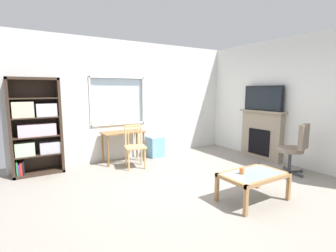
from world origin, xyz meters
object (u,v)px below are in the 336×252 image
sippy_cup (242,171)px  fireplace (262,134)px  office_chair (295,146)px  wooden_chair (135,146)px  plastic_drawer_unit (155,146)px  bookshelf (36,128)px  desk_under_window (123,136)px  coffee_table (253,177)px  tv (263,98)px

sippy_cup → fireplace: bearing=32.3°
fireplace → sippy_cup: size_ratio=12.99×
fireplace → office_chair: 1.20m
wooden_chair → plastic_drawer_unit: wooden_chair is taller
bookshelf → sippy_cup: bookshelf is taller
bookshelf → plastic_drawer_unit: size_ratio=3.80×
desk_under_window → coffee_table: desk_under_window is taller
tv → sippy_cup: 2.81m
wooden_chair → bookshelf: bearing=160.7°
tv → office_chair: tv is taller
plastic_drawer_unit → fireplace: bearing=-35.4°
bookshelf → coffee_table: bearing=-49.4°
desk_under_window → coffee_table: 3.07m
fireplace → wooden_chair: bearing=162.3°
wooden_chair → office_chair: (2.46, -2.04, 0.09)m
tv → coffee_table: (-2.06, -1.49, -1.08)m
bookshelf → plastic_drawer_unit: bookshelf is taller
fireplace → sippy_cup: 2.66m
plastic_drawer_unit → desk_under_window: bearing=-176.6°
plastic_drawer_unit → sippy_cup: size_ratio=5.47×
office_chair → sippy_cup: office_chair is taller
fireplace → coffee_table: size_ratio=1.20×
bookshelf → fireplace: bookshelf is taller
sippy_cup → tv: bearing=32.5°
wooden_chair → tv: bearing=-17.8°
wooden_chair → plastic_drawer_unit: bearing=35.4°
plastic_drawer_unit → tv: size_ratio=0.48×
tv → coffee_table: 2.76m
sippy_cup → plastic_drawer_unit: bearing=87.2°
desk_under_window → plastic_drawer_unit: desk_under_window is taller
tv → coffee_table: bearing=-144.1°
tv → sippy_cup: bearing=-147.5°
office_chair → sippy_cup: size_ratio=11.11×
desk_under_window → fireplace: (2.95, -1.44, -0.01)m
office_chair → coffee_table: (-1.64, -0.38, -0.19)m
coffee_table → fireplace: bearing=35.7°
bookshelf → desk_under_window: size_ratio=1.98×
desk_under_window → coffee_table: size_ratio=0.97×
bookshelf → desk_under_window: (1.74, -0.11, -0.31)m
plastic_drawer_unit → office_chair: (1.67, -2.61, 0.31)m
desk_under_window → wooden_chair: size_ratio=1.05×
fireplace → tv: 0.87m
coffee_table → office_chair: bearing=12.9°
desk_under_window → bookshelf: bearing=176.4°
wooden_chair → tv: 3.18m
wooden_chair → fireplace: fireplace is taller
wooden_chair → office_chair: size_ratio=0.90×
desk_under_window → tv: (2.93, -1.44, 0.85)m
plastic_drawer_unit → coffee_table: 2.99m
tv → coffee_table: size_ratio=1.06×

